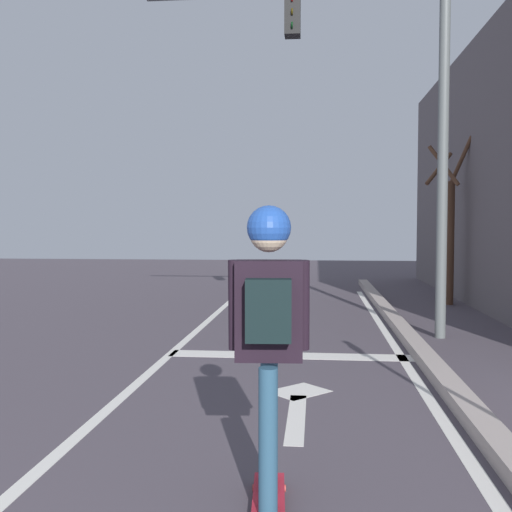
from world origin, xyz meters
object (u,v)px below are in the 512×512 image
(skateboard, at_px, (269,501))
(roadside_tree, at_px, (448,233))
(skater, at_px, (269,312))
(traffic_signal_mast, at_px, (377,88))

(skateboard, xyz_separation_m, roadside_tree, (3.14, 9.83, 1.50))
(skater, relative_size, roadside_tree, 0.49)
(skater, xyz_separation_m, roadside_tree, (3.14, 9.85, 0.35))
(skater, bearing_deg, traffic_signal_mast, 78.48)
(skater, distance_m, traffic_signal_mast, 6.49)
(traffic_signal_mast, distance_m, roadside_tree, 5.00)
(roadside_tree, bearing_deg, traffic_signal_mast, -115.85)
(skater, relative_size, traffic_signal_mast, 0.32)
(skateboard, relative_size, skater, 0.44)
(skater, distance_m, roadside_tree, 10.34)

